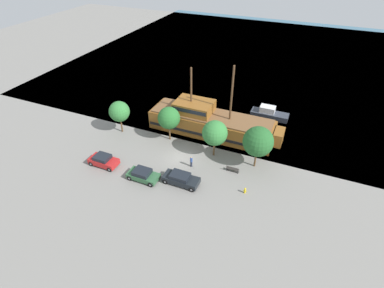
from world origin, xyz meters
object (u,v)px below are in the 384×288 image
at_px(parked_car_curb_mid, 143,175).
at_px(parked_car_curb_front, 104,160).
at_px(pedestrian_walking_near, 191,162).
at_px(bench_promenade_east, 233,169).
at_px(pirate_ship, 210,122).
at_px(parked_car_curb_rear, 181,179).
at_px(moored_boat_dockside, 269,113).
at_px(fire_hydrant, 245,190).

bearing_deg(parked_car_curb_mid, parked_car_curb_front, 176.57).
xyz_separation_m(parked_car_curb_front, pedestrian_walking_near, (10.83, 4.30, 0.06)).
bearing_deg(parked_car_curb_front, bench_promenade_east, 18.51).
relative_size(pirate_ship, bench_promenade_east, 12.44).
xyz_separation_m(bench_promenade_east, pedestrian_walking_near, (-5.34, -1.11, 0.37)).
bearing_deg(pirate_ship, parked_car_curb_mid, -106.44).
distance_m(parked_car_curb_front, parked_car_curb_rear, 10.96).
xyz_separation_m(moored_boat_dockside, pedestrian_walking_near, (-6.84, -16.87, 0.09)).
relative_size(parked_car_curb_mid, pedestrian_walking_near, 2.50).
distance_m(parked_car_curb_mid, fire_hydrant, 12.68).
bearing_deg(pedestrian_walking_near, bench_promenade_east, 11.80).
bearing_deg(parked_car_curb_mid, pirate_ship, 73.56).
bearing_deg(bench_promenade_east, pedestrian_walking_near, -168.20).
height_order(pirate_ship, pedestrian_walking_near, pirate_ship).
bearing_deg(fire_hydrant, pedestrian_walking_near, 165.52).
bearing_deg(parked_car_curb_front, fire_hydrant, 6.96).
distance_m(parked_car_curb_rear, bench_promenade_east, 6.98).
distance_m(parked_car_curb_mid, parked_car_curb_rear, 4.82).
bearing_deg(parked_car_curb_mid, pedestrian_walking_near, 45.61).
height_order(moored_boat_dockside, parked_car_curb_mid, moored_boat_dockside).
relative_size(moored_boat_dockside, parked_car_curb_rear, 1.36).
bearing_deg(fire_hydrant, parked_car_curb_rear, -169.21).
bearing_deg(bench_promenade_east, pirate_ship, 128.10).
relative_size(bench_promenade_east, pedestrian_walking_near, 1.02).
bearing_deg(bench_promenade_east, parked_car_curb_rear, -138.64).
bearing_deg(moored_boat_dockside, fire_hydrant, -87.02).
relative_size(parked_car_curb_front, parked_car_curb_rear, 0.86).
height_order(parked_car_curb_rear, pedestrian_walking_near, pedestrian_walking_near).
height_order(parked_car_curb_front, bench_promenade_east, parked_car_curb_front).
distance_m(parked_car_curb_front, bench_promenade_east, 17.05).
bearing_deg(parked_car_curb_front, parked_car_curb_mid, -3.43).
bearing_deg(fire_hydrant, bench_promenade_east, 128.40).
bearing_deg(pirate_ship, parked_car_curb_front, -128.10).
bearing_deg(parked_car_curb_front, parked_car_curb_rear, 4.21).
xyz_separation_m(parked_car_curb_front, parked_car_curb_mid, (6.25, -0.37, -0.04)).
xyz_separation_m(parked_car_curb_front, parked_car_curb_rear, (10.93, 0.81, -0.02)).
relative_size(pirate_ship, pedestrian_walking_near, 12.65).
bearing_deg(parked_car_curb_front, pirate_ship, 51.90).
distance_m(moored_boat_dockside, bench_promenade_east, 15.83).
xyz_separation_m(parked_car_curb_mid, pedestrian_walking_near, (4.57, 4.67, 0.10)).
distance_m(pirate_ship, fire_hydrant, 13.73).
bearing_deg(bench_promenade_east, fire_hydrant, -51.60).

